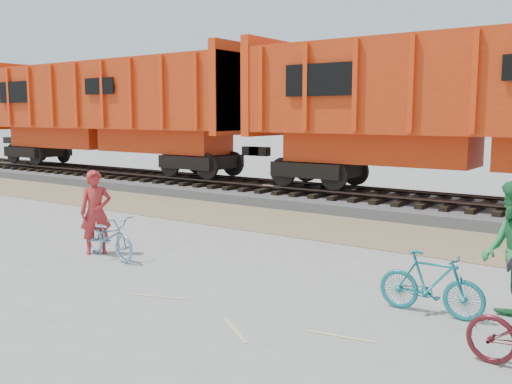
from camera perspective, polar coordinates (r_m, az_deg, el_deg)
ground at (r=8.93m, az=-1.46°, el=-10.29°), size 120.00×120.00×0.00m
gravel_strip at (r=13.58m, az=12.67°, el=-4.16°), size 120.00×3.00×0.02m
ballast_bed at (r=16.79m, az=17.35°, el=-1.59°), size 120.00×4.00×0.30m
track at (r=16.75m, az=17.39°, el=-0.50°), size 120.00×2.60×0.24m
hopper_car_left at (r=24.52m, az=-14.56°, el=8.03°), size 14.00×3.13×4.65m
hopper_car_center at (r=16.22m, az=22.33°, el=8.00°), size 14.00×3.13×4.65m
bicycle_blue at (r=11.44m, az=-14.47°, el=-4.32°), size 1.69×0.82×0.85m
bicycle_teal at (r=8.34m, az=17.09°, el=-8.75°), size 1.48×0.44×0.89m
person_solo at (r=11.80m, az=-15.73°, el=-1.96°), size 0.68×0.73×1.67m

